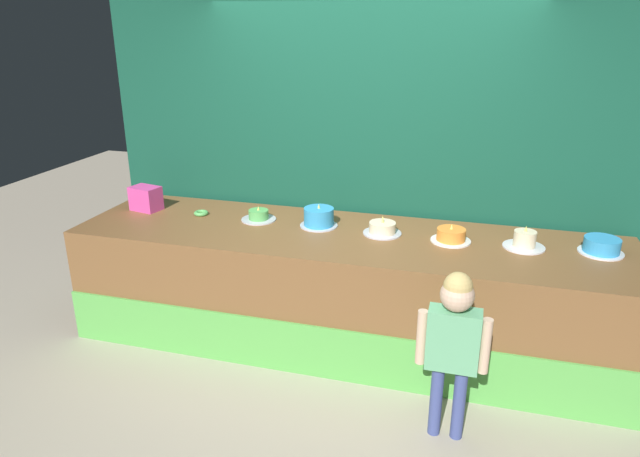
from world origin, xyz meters
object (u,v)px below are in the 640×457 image
object	(u,v)px
child_figure	(454,334)
donut	(201,213)
pink_box	(146,198)
cake_far_right	(602,246)
cake_left	(319,218)
cake_center_right	(451,236)
cake_right	(524,241)
cake_far_left	(259,216)
cake_center_left	(382,229)

from	to	relation	value
child_figure	donut	world-z (taller)	child_figure
pink_box	cake_far_right	world-z (taller)	pink_box
cake_left	cake_center_right	distance (m)	0.99
pink_box	cake_right	size ratio (longest dim) A/B	0.81
pink_box	cake_center_right	size ratio (longest dim) A/B	0.82
cake_right	pink_box	bearing A→B (deg)	179.47
pink_box	cake_far_left	world-z (taller)	pink_box
pink_box	cake_left	xyz separation A→B (m)	(1.48, 0.00, -0.03)
donut	cake_far_right	distance (m)	2.97
child_figure	cake_right	world-z (taller)	child_figure
cake_center_right	cake_center_left	bearing A→B (deg)	177.96
child_figure	cake_center_left	bearing A→B (deg)	120.75
donut	cake_right	world-z (taller)	cake_right
child_figure	cake_far_left	distance (m)	1.90
cake_left	cake_far_right	bearing A→B (deg)	0.18
cake_center_left	donut	bearing A→B (deg)	178.86
cake_far_left	donut	bearing A→B (deg)	-178.81
cake_left	cake_center_left	size ratio (longest dim) A/B	1.02
donut	cake_far_right	bearing A→B (deg)	0.16
cake_center_left	cake_far_left	bearing A→B (deg)	177.69
cake_center_left	cake_right	size ratio (longest dim) A/B	0.99
child_figure	cake_left	size ratio (longest dim) A/B	3.72
cake_far_left	cake_left	xyz separation A→B (m)	(0.49, -0.01, 0.04)
cake_left	child_figure	bearing A→B (deg)	-43.30
child_figure	pink_box	distance (m)	2.78
cake_center_right	cake_far_right	world-z (taller)	cake_center_right
child_figure	cake_far_right	bearing A→B (deg)	48.92
child_figure	donut	size ratio (longest dim) A/B	9.35
child_figure	cake_center_left	distance (m)	1.17
child_figure	cake_center_right	xyz separation A→B (m)	(-0.09, 0.97, 0.23)
child_figure	cake_right	distance (m)	1.09
cake_far_right	pink_box	bearing A→B (deg)	-179.85
cake_far_left	cake_right	xyz separation A→B (m)	(1.98, -0.04, 0.02)
child_figure	cake_center_left	world-z (taller)	child_figure
cake_far_left	cake_center_right	bearing A→B (deg)	-2.22
cake_far_left	cake_right	size ratio (longest dim) A/B	0.96
cake_right	cake_far_right	distance (m)	0.50
child_figure	pink_box	size ratio (longest dim) A/B	4.62
cake_center_left	cake_center_right	size ratio (longest dim) A/B	1.00
child_figure	cake_left	distance (m)	1.51
child_figure	cake_center_left	xyz separation A→B (m)	(-0.59, 0.99, 0.23)
donut	child_figure	bearing A→B (deg)	-26.18
cake_center_left	cake_center_right	world-z (taller)	cake_center_left
cake_center_left	cake_right	bearing A→B (deg)	0.05
pink_box	cake_right	distance (m)	2.97
cake_center_right	cake_far_right	xyz separation A→B (m)	(0.99, 0.06, 0.01)
pink_box	donut	xyz separation A→B (m)	(0.49, 0.00, -0.08)
child_figure	cake_left	bearing A→B (deg)	136.70
cake_far_left	child_figure	bearing A→B (deg)	-33.12
child_figure	cake_left	world-z (taller)	child_figure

